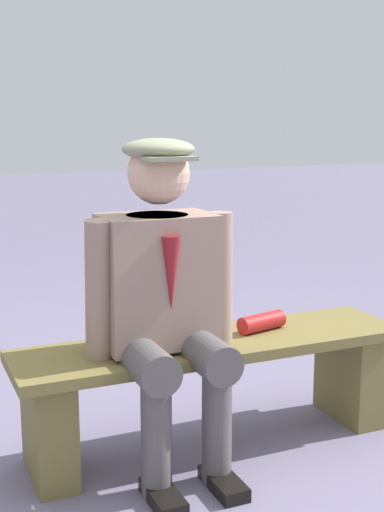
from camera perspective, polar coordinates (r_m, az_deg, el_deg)
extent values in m
plane|color=slate|center=(2.99, 1.74, -15.12)|extent=(30.00, 30.00, 0.00)
cube|color=olive|center=(2.82, 1.79, -7.26)|extent=(1.62, 0.41, 0.04)
cube|color=brown|center=(3.23, 12.81, -9.38)|extent=(0.15, 0.35, 0.41)
cube|color=brown|center=(2.71, -11.65, -13.47)|extent=(0.15, 0.35, 0.41)
cube|color=gray|center=(2.66, -2.83, -1.98)|extent=(0.43, 0.27, 0.50)
cylinder|color=#1E2338|center=(2.61, -2.88, 2.76)|extent=(0.24, 0.24, 0.06)
cone|color=maroon|center=(2.52, -1.73, -1.45)|extent=(0.07, 0.07, 0.28)
sphere|color=#DBAD8C|center=(2.58, -2.76, 6.80)|extent=(0.23, 0.23, 0.23)
ellipsoid|color=gray|center=(2.57, -2.78, 8.74)|extent=(0.27, 0.27, 0.08)
cube|color=gray|center=(2.47, -1.90, 7.98)|extent=(0.19, 0.10, 0.02)
cylinder|color=#545050|center=(2.64, 0.74, -7.73)|extent=(0.15, 0.42, 0.15)
cylinder|color=#545050|center=(2.61, 2.05, -13.52)|extent=(0.11, 0.11, 0.47)
cube|color=black|center=(2.65, 2.60, -18.11)|extent=(0.10, 0.24, 0.05)
cylinder|color=gray|center=(2.72, 2.29, -2.38)|extent=(0.11, 0.12, 0.57)
cylinder|color=#545050|center=(2.56, -4.12, -8.39)|extent=(0.15, 0.42, 0.15)
cylinder|color=#545050|center=(2.52, -2.93, -14.40)|extent=(0.11, 0.11, 0.47)
cube|color=black|center=(2.57, -2.39, -19.13)|extent=(0.10, 0.24, 0.05)
cylinder|color=gray|center=(2.55, -7.64, -3.38)|extent=(0.10, 0.14, 0.58)
cylinder|color=#B21E1E|center=(2.93, 5.73, -5.42)|extent=(0.23, 0.12, 0.07)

